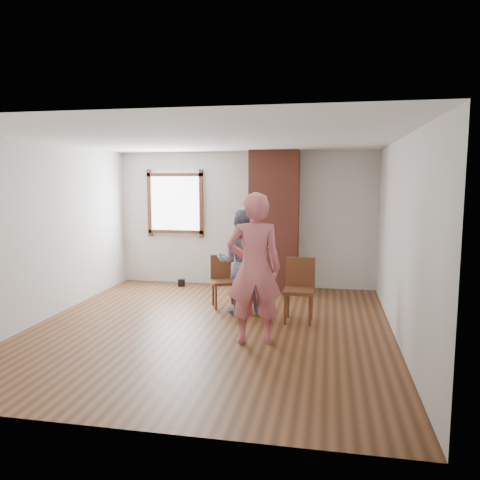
# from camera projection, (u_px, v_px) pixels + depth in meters

# --- Properties ---
(ground) EXTENTS (5.50, 5.50, 0.00)m
(ground) POSITION_uv_depth(u_px,v_px,m) (210.00, 328.00, 6.57)
(ground) COLOR brown
(ground) RESTS_ON ground
(room_shell) EXTENTS (5.04, 5.52, 2.62)m
(room_shell) POSITION_uv_depth(u_px,v_px,m) (216.00, 197.00, 6.93)
(room_shell) COLOR silver
(room_shell) RESTS_ON ground
(brick_chimney) EXTENTS (0.90, 0.50, 2.60)m
(brick_chimney) POSITION_uv_depth(u_px,v_px,m) (274.00, 221.00, 8.72)
(brick_chimney) COLOR #984636
(brick_chimney) RESTS_ON ground
(stoneware_crock) EXTENTS (0.38, 0.38, 0.40)m
(stoneware_crock) POSITION_uv_depth(u_px,v_px,m) (251.00, 279.00, 8.85)
(stoneware_crock) COLOR #C1AE8C
(stoneware_crock) RESTS_ON ground
(dark_pot) EXTENTS (0.19, 0.19, 0.14)m
(dark_pot) POSITION_uv_depth(u_px,v_px,m) (181.00, 283.00, 9.12)
(dark_pot) COLOR black
(dark_pot) RESTS_ON ground
(dining_chair_left) EXTENTS (0.51, 0.51, 0.84)m
(dining_chair_left) POSITION_uv_depth(u_px,v_px,m) (223.00, 278.00, 7.64)
(dining_chair_left) COLOR brown
(dining_chair_left) RESTS_ON ground
(dining_chair_right) EXTENTS (0.44, 0.44, 0.93)m
(dining_chair_right) POSITION_uv_depth(u_px,v_px,m) (299.00, 286.00, 6.85)
(dining_chair_right) COLOR brown
(dining_chair_right) RESTS_ON ground
(side_table) EXTENTS (0.40, 0.40, 0.60)m
(side_table) POSITION_uv_depth(u_px,v_px,m) (258.00, 289.00, 7.16)
(side_table) COLOR brown
(side_table) RESTS_ON ground
(cake_plate) EXTENTS (0.18, 0.18, 0.01)m
(cake_plate) POSITION_uv_depth(u_px,v_px,m) (258.00, 276.00, 7.13)
(cake_plate) COLOR white
(cake_plate) RESTS_ON side_table
(cake_slice) EXTENTS (0.08, 0.07, 0.06)m
(cake_slice) POSITION_uv_depth(u_px,v_px,m) (259.00, 274.00, 7.12)
(cake_slice) COLOR white
(cake_slice) RESTS_ON cake_plate
(man) EXTENTS (0.82, 0.66, 1.62)m
(man) POSITION_uv_depth(u_px,v_px,m) (242.00, 262.00, 7.20)
(man) COLOR #141538
(man) RESTS_ON ground
(person_pink) EXTENTS (0.78, 0.60, 1.92)m
(person_pink) POSITION_uv_depth(u_px,v_px,m) (254.00, 269.00, 5.86)
(person_pink) COLOR #D46A70
(person_pink) RESTS_ON ground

